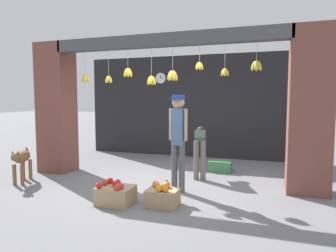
# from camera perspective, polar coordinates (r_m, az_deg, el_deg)

# --- Properties ---
(ground_plane) EXTENTS (60.00, 60.00, 0.00)m
(ground_plane) POSITION_cam_1_polar(r_m,az_deg,el_deg) (5.96, -1.35, -10.95)
(ground_plane) COLOR slate
(shop_back_wall) EXTENTS (6.57, 0.12, 2.89)m
(shop_back_wall) POSITION_cam_1_polar(r_m,az_deg,el_deg) (8.61, 5.36, 3.72)
(shop_back_wall) COLOR #232326
(shop_back_wall) RESTS_ON ground_plane
(shop_pillar_left) EXTENTS (0.70, 0.60, 2.89)m
(shop_pillar_left) POSITION_cam_1_polar(r_m,az_deg,el_deg) (7.30, -20.43, 3.20)
(shop_pillar_left) COLOR brown
(shop_pillar_left) RESTS_ON ground_plane
(shop_pillar_right) EXTENTS (0.70, 0.60, 2.89)m
(shop_pillar_right) POSITION_cam_1_polar(r_m,az_deg,el_deg) (5.74, 25.37, 2.61)
(shop_pillar_right) COLOR brown
(shop_pillar_right) RESTS_ON ground_plane
(storefront_awning) EXTENTS (4.67, 0.30, 0.97)m
(storefront_awning) POSITION_cam_1_polar(r_m,az_deg,el_deg) (5.95, -1.11, 15.39)
(storefront_awning) COLOR #4C4C51
(dog) EXTENTS (0.48, 0.82, 0.69)m
(dog) POSITION_cam_1_polar(r_m,az_deg,el_deg) (6.62, -26.13, -5.69)
(dog) COLOR brown
(dog) RESTS_ON ground_plane
(shopkeeper) EXTENTS (0.34, 0.29, 1.73)m
(shopkeeper) POSITION_cam_1_polar(r_m,az_deg,el_deg) (5.27, 1.95, -1.63)
(shopkeeper) COLOR #56565B
(shopkeeper) RESTS_ON ground_plane
(worker_stooping) EXTENTS (0.33, 0.80, 1.05)m
(worker_stooping) POSITION_cam_1_polar(r_m,az_deg,el_deg) (6.35, 6.15, -3.56)
(worker_stooping) COLOR #6B665B
(worker_stooping) RESTS_ON ground_plane
(fruit_crate_oranges) EXTENTS (0.48, 0.39, 0.35)m
(fruit_crate_oranges) POSITION_cam_1_polar(r_m,az_deg,el_deg) (4.77, -1.09, -13.16)
(fruit_crate_oranges) COLOR tan
(fruit_crate_oranges) RESTS_ON ground_plane
(fruit_crate_apples) EXTENTS (0.55, 0.44, 0.37)m
(fruit_crate_apples) POSITION_cam_1_polar(r_m,az_deg,el_deg) (4.91, -9.99, -12.64)
(fruit_crate_apples) COLOR tan
(fruit_crate_apples) RESTS_ON ground_plane
(produce_box_green) EXTENTS (0.51, 0.35, 0.25)m
(produce_box_green) POSITION_cam_1_polar(r_m,az_deg,el_deg) (7.03, 9.90, -7.51)
(produce_box_green) COLOR #42844C
(produce_box_green) RESTS_ON ground_plane
(water_bottle) EXTENTS (0.07, 0.07, 0.28)m
(water_bottle) POSITION_cam_1_polar(r_m,az_deg,el_deg) (5.17, -0.24, -11.93)
(water_bottle) COLOR #38934C
(water_bottle) RESTS_ON ground_plane
(wall_clock) EXTENTS (0.33, 0.03, 0.33)m
(wall_clock) POSITION_cam_1_polar(r_m,az_deg,el_deg) (8.85, -1.40, 9.10)
(wall_clock) COLOR black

